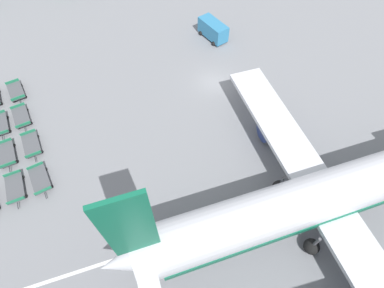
% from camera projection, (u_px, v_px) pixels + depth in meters
% --- Properties ---
extents(ground_plane, '(500.00, 500.00, 0.00)m').
position_uv_depth(ground_plane, '(214.00, 82.00, 36.23)').
color(ground_plane, gray).
extents(airplane, '(32.00, 38.46, 12.95)m').
position_uv_depth(airplane, '(335.00, 192.00, 24.17)').
color(airplane, silver).
rests_on(airplane, ground_plane).
extents(service_van, '(4.79, 3.36, 2.33)m').
position_uv_depth(service_van, '(213.00, 30.00, 40.24)').
color(service_van, teal).
rests_on(service_van, ground_plane).
extents(baggage_dolly_row_mid_a_col_b, '(3.90, 2.13, 0.92)m').
position_uv_depth(baggage_dolly_row_mid_a_col_b, '(0.00, 125.00, 31.88)').
color(baggage_dolly_row_mid_a_col_b, '#515459').
rests_on(baggage_dolly_row_mid_a_col_b, ground_plane).
extents(baggage_dolly_row_mid_a_col_c, '(3.90, 2.15, 0.92)m').
position_uv_depth(baggage_dolly_row_mid_a_col_c, '(7.00, 154.00, 29.72)').
color(baggage_dolly_row_mid_a_col_c, '#515459').
rests_on(baggage_dolly_row_mid_a_col_c, ground_plane).
extents(baggage_dolly_row_mid_a_col_d, '(3.90, 2.06, 0.92)m').
position_uv_depth(baggage_dolly_row_mid_a_col_d, '(15.00, 188.00, 27.60)').
color(baggage_dolly_row_mid_a_col_d, '#515459').
rests_on(baggage_dolly_row_mid_a_col_d, ground_plane).
extents(baggage_dolly_row_mid_b_col_a, '(3.89, 2.34, 0.92)m').
position_uv_depth(baggage_dolly_row_mid_b_col_a, '(16.00, 91.00, 34.71)').
color(baggage_dolly_row_mid_b_col_a, '#515459').
rests_on(baggage_dolly_row_mid_b_col_a, ground_plane).
extents(baggage_dolly_row_mid_b_col_b, '(3.90, 2.25, 0.92)m').
position_uv_depth(baggage_dolly_row_mid_b_col_b, '(21.00, 117.00, 32.50)').
color(baggage_dolly_row_mid_b_col_b, '#515459').
rests_on(baggage_dolly_row_mid_b_col_b, ground_plane).
extents(baggage_dolly_row_mid_b_col_c, '(3.90, 2.17, 0.92)m').
position_uv_depth(baggage_dolly_row_mid_b_col_c, '(31.00, 145.00, 30.38)').
color(baggage_dolly_row_mid_b_col_c, '#515459').
rests_on(baggage_dolly_row_mid_b_col_c, ground_plane).
extents(baggage_dolly_row_mid_b_col_d, '(3.90, 2.30, 0.92)m').
position_uv_depth(baggage_dolly_row_mid_b_col_d, '(40.00, 179.00, 28.11)').
color(baggage_dolly_row_mid_b_col_d, '#515459').
rests_on(baggage_dolly_row_mid_b_col_d, ground_plane).
extents(stand_guidance_stripe, '(2.72, 37.51, 0.01)m').
position_uv_depth(stand_guidance_stripe, '(233.00, 221.00, 26.29)').
color(stand_guidance_stripe, white).
rests_on(stand_guidance_stripe, ground_plane).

